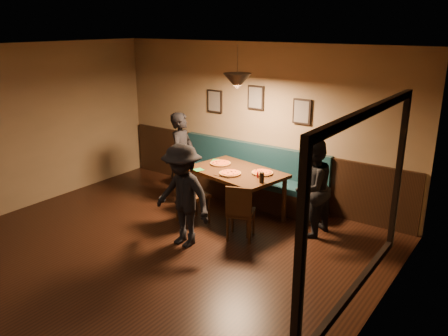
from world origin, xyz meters
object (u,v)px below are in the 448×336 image
object	(u,v)px
diner_left	(182,158)
diner_front	(183,196)
dining_table	(236,194)
chair_near_left	(193,194)
tabasco_bottle	(258,174)
chair_near_right	(241,211)
soda_glass	(262,177)
booth_bench	(246,174)
diner_right	(312,188)

from	to	relation	value
diner_left	diner_front	bearing A→B (deg)	-153.70
dining_table	chair_near_left	distance (m)	0.74
tabasco_bottle	dining_table	bearing A→B (deg)	167.90
diner_left	tabasco_bottle	world-z (taller)	diner_left
chair_near_right	soda_glass	bearing A→B (deg)	48.26
booth_bench	soda_glass	distance (m)	1.39
diner_front	chair_near_left	bearing A→B (deg)	123.47
chair_near_left	dining_table	bearing A→B (deg)	69.58
diner_front	soda_glass	distance (m)	1.24
dining_table	soda_glass	size ratio (longest dim) A/B	9.60
diner_front	tabasco_bottle	world-z (taller)	diner_front
chair_near_right	diner_right	bearing A→B (deg)	21.23
chair_near_left	diner_right	world-z (taller)	diner_right
tabasco_bottle	booth_bench	bearing A→B (deg)	131.57
chair_near_left	chair_near_right	xyz separation A→B (m)	(0.95, -0.03, -0.05)
booth_bench	diner_front	size ratio (longest dim) A/B	1.97
diner_right	dining_table	bearing A→B (deg)	-77.84
booth_bench	diner_left	xyz separation A→B (m)	(-0.92, -0.68, 0.32)
diner_left	diner_front	world-z (taller)	diner_left
soda_glass	dining_table	bearing A→B (deg)	157.88
diner_right	diner_front	distance (m)	1.93
diner_left	booth_bench	bearing A→B (deg)	-67.60
diner_right	soda_glass	distance (m)	0.76
booth_bench	diner_front	distance (m)	2.02
diner_left	soda_glass	distance (m)	1.84
booth_bench	diner_front	bearing A→B (deg)	-84.38
soda_glass	tabasco_bottle	size ratio (longest dim) A/B	1.40
chair_near_right	soda_glass	size ratio (longest dim) A/B	5.53
chair_near_right	diner_front	xyz separation A→B (m)	(-0.57, -0.65, 0.32)
booth_bench	diner_left	world-z (taller)	diner_left
chair_near_left	tabasco_bottle	bearing A→B (deg)	45.15
soda_glass	booth_bench	bearing A→B (deg)	132.39
diner_right	diner_front	world-z (taller)	diner_front
chair_near_left	diner_front	size ratio (longest dim) A/B	0.65
tabasco_bottle	chair_near_left	bearing A→B (deg)	-152.15
chair_near_left	diner_left	xyz separation A→B (m)	(-0.74, 0.63, 0.32)
chair_near_right	diner_left	size ratio (longest dim) A/B	0.54
chair_near_right	diner_front	size ratio (longest dim) A/B	0.58
dining_table	chair_near_left	size ratio (longest dim) A/B	1.54
chair_near_left	tabasco_bottle	size ratio (longest dim) A/B	8.70
dining_table	diner_right	distance (m)	1.33
dining_table	diner_right	world-z (taller)	diner_right
diner_right	soda_glass	world-z (taller)	diner_right
tabasco_bottle	soda_glass	bearing A→B (deg)	-43.57
soda_glass	tabasco_bottle	distance (m)	0.23
booth_bench	tabasco_bottle	bearing A→B (deg)	-48.43
chair_near_left	soda_glass	bearing A→B (deg)	34.20
booth_bench	diner_front	world-z (taller)	diner_front
booth_bench	chair_near_right	xyz separation A→B (m)	(0.76, -1.34, -0.06)
chair_near_right	diner_left	world-z (taller)	diner_left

